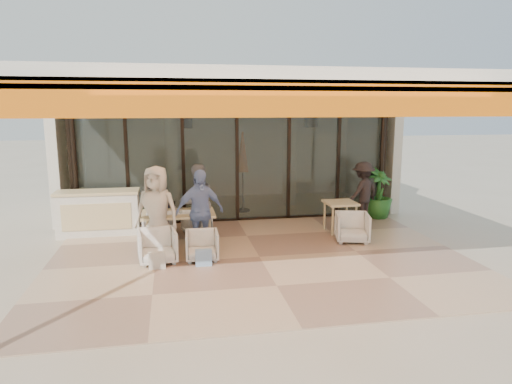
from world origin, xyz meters
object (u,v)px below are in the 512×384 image
side_chair (352,226)px  diner_cream (157,211)px  standing_woman (363,192)px  chair_far_left (160,221)px  side_table (340,206)px  chair_far_right (196,221)px  host_counter (99,212)px  chair_near_left (157,245)px  chair_near_right (202,244)px  diner_periwinkle (200,211)px  potted_palm (378,193)px  diner_navy (158,207)px  diner_grey (197,203)px  dining_table (178,215)px

side_chair → diner_cream: bearing=-164.0°
diner_cream → standing_woman: 5.40m
chair_far_left → side_table: 4.20m
chair_far_right → side_chair: (3.32, -1.28, 0.06)m
chair_far_right → host_counter: bearing=-25.6°
chair_near_left → chair_near_right: bearing=-6.8°
diner_periwinkle → potted_palm: (4.81, 2.04, -0.18)m
diner_navy → diner_cream: bearing=92.6°
chair_far_left → chair_near_left: chair_near_left is taller
host_counter → diner_navy: diner_navy is taller
diner_navy → diner_grey: (0.84, 0.00, 0.07)m
chair_far_right → chair_near_right: (0.00, -1.90, 0.02)m
host_counter → dining_table: size_ratio=1.23×
chair_far_right → diner_grey: (0.00, -0.50, 0.55)m
chair_far_right → diner_navy: (-0.84, -0.50, 0.48)m
standing_woman → potted_palm: 0.62m
side_table → potted_palm: potted_palm is taller
standing_woman → chair_near_right: bearing=-0.2°
side_table → host_counter: bearing=171.3°
diner_navy → side_table: size_ratio=2.08×
host_counter → diner_grey: (2.21, -0.81, 0.31)m
diner_navy → dining_table: bearing=135.6°
chair_near_left → side_chair: size_ratio=1.00×
host_counter → diner_periwinkle: diner_periwinkle is taller
chair_far_right → diner_navy: 1.09m
diner_cream → standing_woman: (5.10, 1.77, -0.12)m
host_counter → side_table: size_ratio=2.48×
host_counter → potted_palm: potted_palm is taller
chair_near_right → chair_far_left: bearing=115.9°
chair_far_left → diner_navy: size_ratio=0.45×
host_counter → side_chair: 5.76m
host_counter → potted_palm: (7.03, 0.33, 0.14)m
dining_table → chair_far_right: bearing=65.7°
host_counter → chair_near_right: host_counter is taller
chair_far_right → potted_palm: size_ratio=0.44×
chair_near_left → side_table: 4.38m
diner_grey → side_table: (3.32, -0.03, -0.21)m
chair_far_left → diner_cream: size_ratio=0.39×
chair_near_left → diner_periwinkle: diner_periwinkle is taller
diner_cream → standing_woman: size_ratio=1.15×
side_table → diner_navy: bearing=179.5°
chair_far_right → side_table: side_table is taller
diner_periwinkle → side_chair: diner_periwinkle is taller
dining_table → potted_palm: bearing=16.9°
chair_far_left → side_chair: bearing=169.8°
side_chair → standing_woman: bearing=74.7°
diner_grey → dining_table: bearing=25.4°
chair_near_right → chair_far_right: bearing=92.1°
standing_woman → chair_far_left: bearing=-24.1°
chair_near_right → side_table: 3.60m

